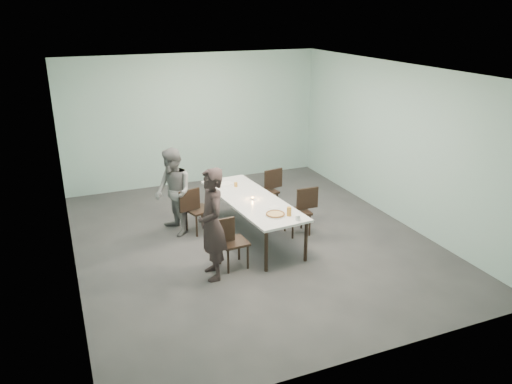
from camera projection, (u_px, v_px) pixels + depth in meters
name	position (u px, v px, depth m)	size (l,w,h in m)	color
ground	(251.00, 240.00, 9.00)	(7.00, 7.00, 0.00)	#333335
room_shell	(251.00, 130.00, 8.30)	(6.02, 7.02, 3.01)	#95BCB5
table	(252.00, 202.00, 8.88)	(1.13, 2.67, 0.75)	white
chair_near_left	(229.00, 239.00, 7.89)	(0.62, 0.45, 0.87)	black
chair_far_left	(195.00, 207.00, 9.14)	(0.65, 0.52, 0.87)	black
chair_near_right	(302.00, 208.00, 9.12)	(0.62, 0.43, 0.87)	black
chair_far_right	(269.00, 188.00, 10.13)	(0.64, 0.49, 0.87)	black
diner_near	(212.00, 224.00, 7.50)	(0.64, 0.42, 1.76)	black
diner_far	(173.00, 192.00, 9.01)	(0.78, 0.61, 1.61)	slate
pizza	(275.00, 214.00, 8.15)	(0.34, 0.34, 0.04)	white
side_plate	(274.00, 207.00, 8.46)	(0.18, 0.18, 0.01)	white
beer_glass	(289.00, 212.00, 8.11)	(0.08, 0.08, 0.15)	#BC7E29
water_tumbler	(298.00, 218.00, 7.95)	(0.08, 0.08, 0.09)	silver
tealight	(253.00, 199.00, 8.81)	(0.06, 0.06, 0.05)	silver
amber_tumbler	(236.00, 185.00, 9.44)	(0.07, 0.07, 0.08)	#BC7E29
menu	(225.00, 184.00, 9.60)	(0.30, 0.22, 0.01)	silver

